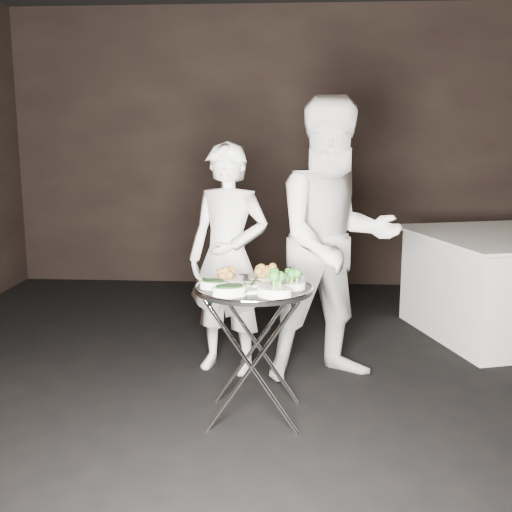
# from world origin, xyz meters

# --- Properties ---
(floor) EXTENTS (6.00, 7.00, 0.05)m
(floor) POSITION_xyz_m (0.00, 0.00, -0.03)
(floor) COLOR black
(floor) RESTS_ON ground
(wall_back) EXTENTS (6.00, 0.05, 3.00)m
(wall_back) POSITION_xyz_m (0.00, 3.52, 1.50)
(wall_back) COLOR black
(wall_back) RESTS_ON floor
(tray_stand) EXTENTS (0.53, 0.45, 0.79)m
(tray_stand) POSITION_xyz_m (-0.11, 0.01, 0.44)
(tray_stand) COLOR silver
(tray_stand) RESTS_ON floor
(serving_tray) EXTENTS (0.69, 0.69, 0.04)m
(serving_tray) POSITION_xyz_m (-0.11, 0.01, 0.79)
(serving_tray) COLOR black
(serving_tray) RESTS_ON tray_stand
(potato_plate_a) EXTENTS (0.20, 0.20, 0.07)m
(potato_plate_a) POSITION_xyz_m (-0.28, 0.17, 0.83)
(potato_plate_a) COLOR beige
(potato_plate_a) RESTS_ON serving_tray
(potato_plate_b) EXTENTS (0.22, 0.22, 0.08)m
(potato_plate_b) POSITION_xyz_m (-0.05, 0.23, 0.84)
(potato_plate_b) COLOR beige
(potato_plate_b) RESTS_ON serving_tray
(greens_bowl) EXTENTS (0.13, 0.13, 0.07)m
(greens_bowl) POSITION_xyz_m (0.12, 0.14, 0.83)
(greens_bowl) COLOR white
(greens_bowl) RESTS_ON serving_tray
(asparagus_plate_a) EXTENTS (0.21, 0.13, 0.04)m
(asparagus_plate_a) POSITION_xyz_m (-0.11, 0.01, 0.82)
(asparagus_plate_a) COLOR white
(asparagus_plate_a) RESTS_ON serving_tray
(asparagus_plate_b) EXTENTS (0.18, 0.12, 0.04)m
(asparagus_plate_b) POSITION_xyz_m (-0.15, -0.13, 0.82)
(asparagus_plate_b) COLOR white
(asparagus_plate_b) RESTS_ON serving_tray
(spinach_bowl_a) EXTENTS (0.18, 0.14, 0.07)m
(spinach_bowl_a) POSITION_xyz_m (-0.34, -0.05, 0.83)
(spinach_bowl_a) COLOR white
(spinach_bowl_a) RESTS_ON serving_tray
(spinach_bowl_b) EXTENTS (0.22, 0.18, 0.08)m
(spinach_bowl_b) POSITION_xyz_m (-0.23, -0.20, 0.84)
(spinach_bowl_b) COLOR white
(spinach_bowl_b) RESTS_ON serving_tray
(broccoli_bowl_a) EXTENTS (0.19, 0.17, 0.07)m
(broccoli_bowl_a) POSITION_xyz_m (0.11, -0.03, 0.83)
(broccoli_bowl_a) COLOR white
(broccoli_bowl_a) RESTS_ON serving_tray
(broccoli_bowl_b) EXTENTS (0.23, 0.20, 0.08)m
(broccoli_bowl_b) POSITION_xyz_m (0.02, -0.20, 0.84)
(broccoli_bowl_b) COLOR white
(broccoli_bowl_b) RESTS_ON serving_tray
(serving_utensils) EXTENTS (0.57, 0.42, 0.01)m
(serving_utensils) POSITION_xyz_m (-0.09, 0.08, 0.85)
(serving_utensils) COLOR silver
(serving_utensils) RESTS_ON serving_tray
(waiter_left) EXTENTS (0.68, 0.54, 1.61)m
(waiter_left) POSITION_xyz_m (-0.35, 0.79, 0.81)
(waiter_left) COLOR white
(waiter_left) RESTS_ON floor
(waiter_right) EXTENTS (1.12, 0.99, 1.91)m
(waiter_right) POSITION_xyz_m (0.39, 0.69, 0.96)
(waiter_right) COLOR white
(waiter_right) RESTS_ON floor
(dining_table) EXTENTS (1.50, 1.50, 0.85)m
(dining_table) POSITION_xyz_m (1.90, 1.75, 0.43)
(dining_table) COLOR white
(dining_table) RESTS_ON floor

